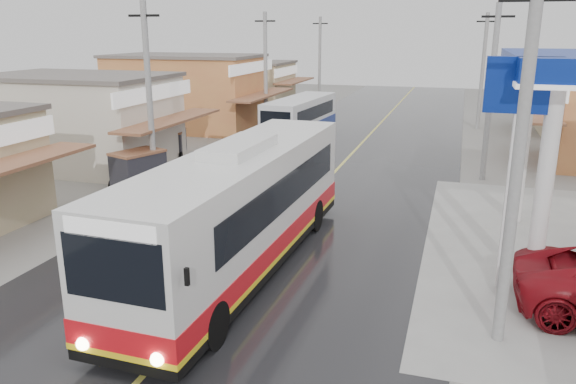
% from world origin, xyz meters
% --- Properties ---
extents(ground, '(120.00, 120.00, 0.00)m').
position_xyz_m(ground, '(0.00, 0.00, 0.00)').
color(ground, slate).
rests_on(ground, ground).
extents(road, '(12.00, 90.00, 0.02)m').
position_xyz_m(road, '(0.00, 15.00, 0.01)').
color(road, black).
rests_on(road, ground).
extents(centre_line, '(0.15, 90.00, 0.01)m').
position_xyz_m(centre_line, '(0.00, 15.00, 0.02)').
color(centre_line, '#D8CC4C').
rests_on(centre_line, road).
extents(shopfronts_left, '(11.00, 44.00, 5.20)m').
position_xyz_m(shopfronts_left, '(-13.00, 18.00, 0.00)').
color(shopfronts_left, tan).
rests_on(shopfronts_left, ground).
extents(utility_poles_left, '(1.60, 50.00, 8.00)m').
position_xyz_m(utility_poles_left, '(-7.00, 16.00, 0.00)').
color(utility_poles_left, gray).
rests_on(utility_poles_left, ground).
extents(utility_poles_right, '(1.60, 36.00, 8.00)m').
position_xyz_m(utility_poles_right, '(7.00, 15.00, 0.00)').
color(utility_poles_right, gray).
rests_on(utility_poles_right, ground).
extents(coach_bus, '(3.07, 12.30, 3.82)m').
position_xyz_m(coach_bus, '(-0.06, 2.09, 1.84)').
color(coach_bus, silver).
rests_on(coach_bus, road).
extents(second_bus, '(2.85, 8.31, 2.71)m').
position_xyz_m(second_bus, '(-3.94, 21.82, 1.46)').
color(second_bus, silver).
rests_on(second_bus, road).
extents(cyclist, '(0.98, 2.00, 2.06)m').
position_xyz_m(cyclist, '(-3.89, 3.64, 0.68)').
color(cyclist, black).
rests_on(cyclist, ground).
extents(tricycle_near, '(2.17, 2.69, 1.78)m').
position_xyz_m(tricycle_near, '(-7.52, 8.53, 1.02)').
color(tricycle_near, '#26262D').
rests_on(tricycle_near, ground).
extents(tricycle_far, '(1.90, 2.19, 1.57)m').
position_xyz_m(tricycle_far, '(-9.25, 14.86, 0.90)').
color(tricycle_far, '#26262D').
rests_on(tricycle_far, ground).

